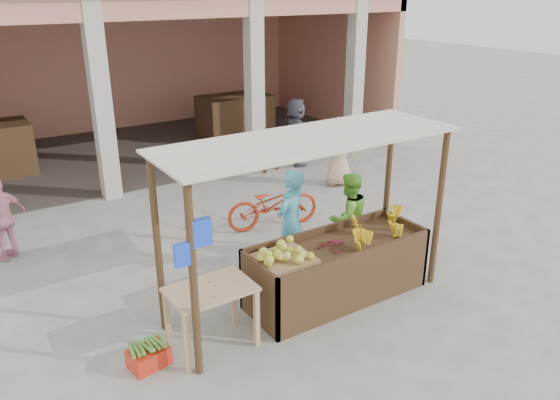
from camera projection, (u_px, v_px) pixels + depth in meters
ground at (307, 306)px, 7.57m from camera, size 60.00×60.00×0.00m
market_building at (102, 47)px, 13.56m from camera, size 14.40×6.40×4.20m
fruit_stall at (337, 271)px, 7.67m from camera, size 2.60×0.95×0.80m
stall_awning at (307, 170)px, 6.88m from camera, size 4.09×1.35×2.39m
banana_heap at (377, 229)px, 7.79m from camera, size 1.16×0.63×0.21m
melon_tray at (283, 255)px, 7.06m from camera, size 0.75×0.65×0.20m
berry_heap at (334, 244)px, 7.41m from camera, size 0.44×0.36×0.14m
side_table at (211, 298)px, 6.49m from camera, size 1.03×0.69×0.82m
papaya_pile at (210, 281)px, 6.41m from camera, size 0.70×0.40×0.20m
red_crate at (149, 357)px, 6.36m from camera, size 0.49×0.39×0.23m
plantain_bundle at (148, 346)px, 6.30m from camera, size 0.35×0.25×0.07m
produce_sacks at (271, 158)px, 12.91m from camera, size 0.87×0.54×0.66m
vendor_blue at (291, 219)px, 8.19m from camera, size 0.80×0.71×1.76m
vendor_green at (348, 215)px, 8.57m from camera, size 0.75×0.44×1.56m
motorcycle at (273, 203)px, 9.88m from camera, size 0.96×1.89×0.94m
shopper_b at (2, 216)px, 8.62m from camera, size 1.00×0.85×1.50m
shopper_c at (339, 148)px, 11.85m from camera, size 0.96×0.82×1.68m
shopper_d at (296, 130)px, 13.20m from camera, size 0.84×1.67×1.73m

